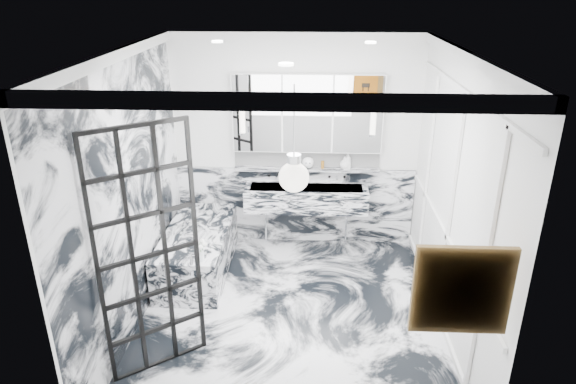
# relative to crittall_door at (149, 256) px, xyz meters

# --- Properties ---
(floor) EXTENTS (3.60, 3.60, 0.00)m
(floor) POSITION_rel_crittall_door_xyz_m (1.19, 0.79, -1.16)
(floor) COLOR silver
(floor) RESTS_ON ground
(ceiling) EXTENTS (3.60, 3.60, 0.00)m
(ceiling) POSITION_rel_crittall_door_xyz_m (1.19, 0.79, 1.64)
(ceiling) COLOR white
(ceiling) RESTS_ON wall_back
(wall_back) EXTENTS (3.60, 0.00, 3.60)m
(wall_back) POSITION_rel_crittall_door_xyz_m (1.19, 2.59, 0.24)
(wall_back) COLOR white
(wall_back) RESTS_ON floor
(wall_front) EXTENTS (3.60, 0.00, 3.60)m
(wall_front) POSITION_rel_crittall_door_xyz_m (1.19, -1.01, 0.24)
(wall_front) COLOR white
(wall_front) RESTS_ON floor
(wall_left) EXTENTS (0.00, 3.60, 3.60)m
(wall_left) POSITION_rel_crittall_door_xyz_m (-0.41, 0.79, 0.24)
(wall_left) COLOR white
(wall_left) RESTS_ON floor
(wall_right) EXTENTS (0.00, 3.60, 3.60)m
(wall_right) POSITION_rel_crittall_door_xyz_m (2.79, 0.79, 0.24)
(wall_right) COLOR white
(wall_right) RESTS_ON floor
(marble_clad_back) EXTENTS (3.18, 0.05, 1.05)m
(marble_clad_back) POSITION_rel_crittall_door_xyz_m (1.19, 2.56, -0.64)
(marble_clad_back) COLOR silver
(marble_clad_back) RESTS_ON floor
(marble_clad_left) EXTENTS (0.02, 3.56, 2.68)m
(marble_clad_left) POSITION_rel_crittall_door_xyz_m (-0.40, 0.79, 0.18)
(marble_clad_left) COLOR silver
(marble_clad_left) RESTS_ON floor
(panel_molding) EXTENTS (0.03, 3.40, 2.30)m
(panel_molding) POSITION_rel_crittall_door_xyz_m (2.77, 0.79, 0.14)
(panel_molding) COLOR white
(panel_molding) RESTS_ON floor
(soap_bottle_a) EXTENTS (0.11, 0.11, 0.22)m
(soap_bottle_a) POSITION_rel_crittall_door_xyz_m (1.87, 2.50, 0.04)
(soap_bottle_a) COLOR #8C5919
(soap_bottle_a) RESTS_ON ledge
(soap_bottle_b) EXTENTS (0.09, 0.10, 0.18)m
(soap_bottle_b) POSITION_rel_crittall_door_xyz_m (1.85, 2.50, 0.02)
(soap_bottle_b) COLOR #4C4C51
(soap_bottle_b) RESTS_ON ledge
(soap_bottle_c) EXTENTS (0.16, 0.16, 0.17)m
(soap_bottle_c) POSITION_rel_crittall_door_xyz_m (1.83, 2.50, 0.01)
(soap_bottle_c) COLOR silver
(soap_bottle_c) RESTS_ON ledge
(face_pot) EXTENTS (0.15, 0.15, 0.15)m
(face_pot) POSITION_rel_crittall_door_xyz_m (1.35, 2.50, 0.00)
(face_pot) COLOR white
(face_pot) RESTS_ON ledge
(amber_bottle) EXTENTS (0.04, 0.04, 0.10)m
(amber_bottle) POSITION_rel_crittall_door_xyz_m (1.54, 2.50, -0.02)
(amber_bottle) COLOR #8C5919
(amber_bottle) RESTS_ON ledge
(flower_vase) EXTENTS (0.08, 0.08, 0.12)m
(flower_vase) POSITION_rel_crittall_door_xyz_m (0.21, 0.98, -0.55)
(flower_vase) COLOR silver
(flower_vase) RESTS_ON bathtub
(crittall_door) EXTENTS (0.73, 0.55, 2.33)m
(crittall_door) POSITION_rel_crittall_door_xyz_m (0.00, 0.00, 0.00)
(crittall_door) COLOR black
(crittall_door) RESTS_ON floor
(artwork) EXTENTS (0.54, 0.05, 0.54)m
(artwork) POSITION_rel_crittall_door_xyz_m (2.39, -0.97, 0.36)
(artwork) COLOR #B36512
(artwork) RESTS_ON wall_front
(pendant_light) EXTENTS (0.22, 0.22, 0.22)m
(pendant_light) POSITION_rel_crittall_door_xyz_m (1.27, -0.45, 0.93)
(pendant_light) COLOR white
(pendant_light) RESTS_ON ceiling
(trough_sink) EXTENTS (1.60, 0.45, 0.30)m
(trough_sink) POSITION_rel_crittall_door_xyz_m (1.34, 2.34, -0.43)
(trough_sink) COLOR silver
(trough_sink) RESTS_ON wall_back
(ledge) EXTENTS (1.90, 0.14, 0.04)m
(ledge) POSITION_rel_crittall_door_xyz_m (1.34, 2.51, -0.09)
(ledge) COLOR silver
(ledge) RESTS_ON wall_back
(subway_tile) EXTENTS (1.90, 0.03, 0.23)m
(subway_tile) POSITION_rel_crittall_door_xyz_m (1.34, 2.57, 0.04)
(subway_tile) COLOR white
(subway_tile) RESTS_ON wall_back
(mirror_cabinet) EXTENTS (1.90, 0.16, 1.00)m
(mirror_cabinet) POSITION_rel_crittall_door_xyz_m (1.34, 2.51, 0.66)
(mirror_cabinet) COLOR white
(mirror_cabinet) RESTS_ON wall_back
(sconce_left) EXTENTS (0.07, 0.07, 0.40)m
(sconce_left) POSITION_rel_crittall_door_xyz_m (0.52, 2.42, 0.62)
(sconce_left) COLOR white
(sconce_left) RESTS_ON mirror_cabinet
(sconce_right) EXTENTS (0.07, 0.07, 0.40)m
(sconce_right) POSITION_rel_crittall_door_xyz_m (2.16, 2.42, 0.62)
(sconce_right) COLOR white
(sconce_right) RESTS_ON mirror_cabinet
(bathtub) EXTENTS (0.75, 1.65, 0.55)m
(bathtub) POSITION_rel_crittall_door_xyz_m (0.01, 1.68, -0.89)
(bathtub) COLOR silver
(bathtub) RESTS_ON floor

